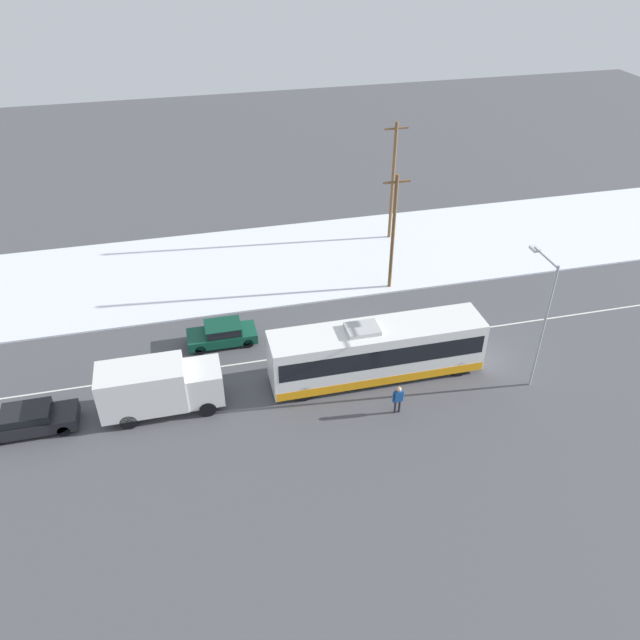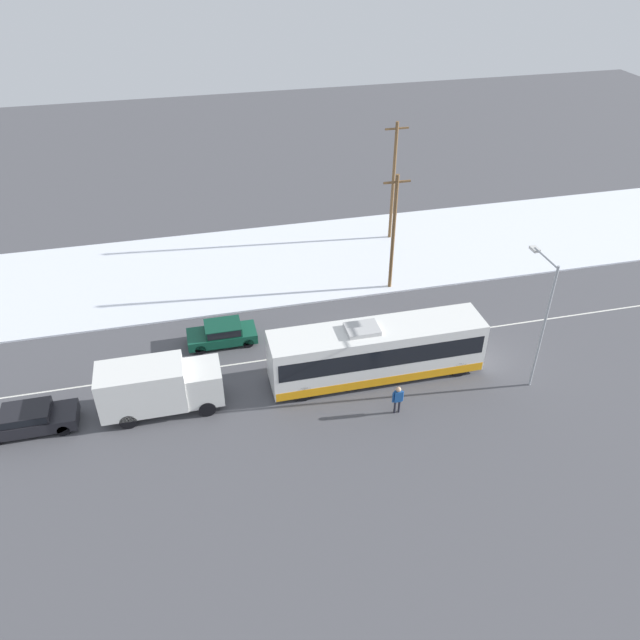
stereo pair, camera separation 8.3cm
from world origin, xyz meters
The scene contains 11 objects.
ground_plane centered at (0.00, 0.00, 0.00)m, with size 120.00×120.00×0.00m, color #4C4C51.
snow_lot centered at (0.00, 11.40, 0.06)m, with size 80.00×12.06×0.12m.
lane_marking_center centered at (0.00, 0.00, 0.00)m, with size 60.00×0.12×0.00m.
city_bus centered at (-0.21, -2.83, 1.71)m, with size 12.08×2.57×3.50m.
box_truck centered at (-12.22, -2.95, 1.63)m, with size 6.33×2.30×2.95m.
sedan_car centered at (-8.37, 2.30, 0.76)m, with size 4.17×1.80×1.39m.
parked_car_near_truck centered at (-18.77, -2.93, 0.76)m, with size 4.62×1.80×1.37m.
pedestrian_at_stop centered at (-0.04, -6.08, 1.06)m, with size 0.62×0.28×1.73m.
streetlamp centered at (8.00, -5.17, 4.82)m, with size 0.36×2.61×7.66m.
utility_pole_roadside centered at (3.67, 6.11, 4.35)m, with size 1.80×0.24×8.32m.
utility_pole_snowlot centered at (6.11, 13.34, 4.85)m, with size 1.80×0.24×9.32m.
Camera 1 is at (-9.79, -29.07, 22.89)m, focal length 35.00 mm.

